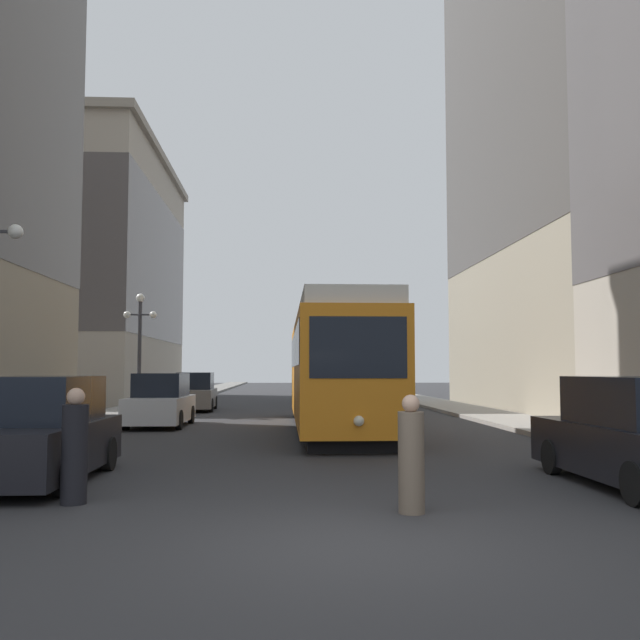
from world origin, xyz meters
name	(u,v)px	position (x,y,z in m)	size (l,w,h in m)	color
ground_plane	(357,546)	(0.00, 0.00, 0.00)	(200.00, 200.00, 0.00)	#303033
sidewalk_left	(181,398)	(-7.68, 40.00, 0.07)	(2.71, 120.00, 0.15)	gray
sidewalk_right	(408,397)	(7.68, 40.00, 0.07)	(2.71, 120.00, 0.15)	gray
streetcar	(334,365)	(0.85, 15.33, 2.10)	(2.66, 15.08, 3.89)	black
transit_bus	(364,370)	(3.70, 31.44, 1.95)	(3.02, 12.87, 3.45)	black
parked_car_left_near	(161,402)	(-5.03, 16.64, 0.84)	(1.93, 4.39, 1.82)	black
parked_car_left_mid	(195,393)	(-5.03, 26.13, 0.84)	(2.00, 4.72, 1.82)	black
parked_car_right_far	(639,436)	(5.03, 3.52, 0.84)	(1.92, 4.95, 1.82)	black
parked_car_left_far	(39,433)	(-5.03, 4.63, 0.84)	(1.89, 4.55, 1.82)	black
pedestrian_crossing_near	(75,450)	(-3.84, 2.63, 0.78)	(0.37, 0.37, 1.67)	black
pedestrian_crossing_far	(411,458)	(0.92, 1.74, 0.74)	(0.36, 0.36, 1.59)	#6B5B4C
lamp_post_left_far	(140,333)	(-6.93, 22.26, 3.49)	(1.41, 0.36, 5.04)	#333338
building_left_midblock	(65,273)	(-15.37, 39.18, 8.36)	(13.27, 21.01, 16.30)	#A89E8E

